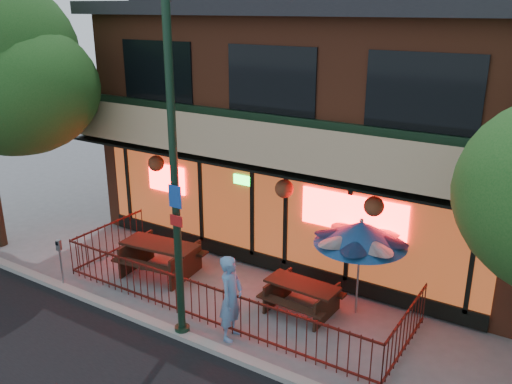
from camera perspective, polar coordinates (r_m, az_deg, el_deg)
ground at (r=12.34m, az=-6.52°, el=-13.80°), size 80.00×80.00×0.00m
curb at (r=11.99m, az=-8.07°, el=-14.61°), size 80.00×0.25×0.12m
restaurant_building at (r=16.68m, az=8.64°, el=10.02°), size 12.96×9.49×8.05m
patio_fence at (r=12.35m, az=-5.14°, el=-10.31°), size 8.44×2.62×1.00m
street_light at (r=10.68m, az=-8.48°, el=-0.41°), size 0.43×0.32×7.00m
picnic_table_left at (r=14.39m, az=-10.04°, el=-6.41°), size 2.17×1.77×0.86m
picnic_table_right at (r=12.58m, az=4.85°, el=-10.56°), size 1.71×1.33×0.71m
patio_umbrella at (r=12.01m, az=10.98°, el=-4.27°), size 2.04×2.04×2.33m
pedestrian at (r=11.43m, az=-2.64°, el=-11.06°), size 0.55×0.75×1.88m
parking_meter_near at (r=14.19m, az=-19.94°, el=-6.32°), size 0.14×0.13×1.28m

